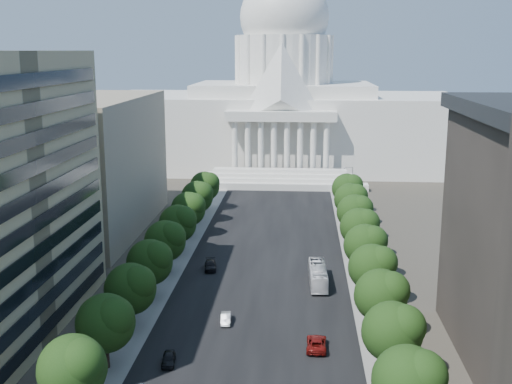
% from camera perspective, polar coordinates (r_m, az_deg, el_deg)
% --- Properties ---
extents(road_asphalt, '(30.00, 260.00, 0.01)m').
position_cam_1_polar(road_asphalt, '(134.54, 1.15, -4.83)').
color(road_asphalt, black).
rests_on(road_asphalt, ground).
extents(sidewalk_left, '(8.00, 260.00, 0.02)m').
position_cam_1_polar(sidewalk_left, '(136.79, -6.85, -4.62)').
color(sidewalk_left, gray).
rests_on(sidewalk_left, ground).
extents(sidewalk_right, '(8.00, 260.00, 0.02)m').
position_cam_1_polar(sidewalk_right, '(134.96, 9.27, -4.94)').
color(sidewalk_right, gray).
rests_on(sidewalk_right, ground).
extents(capitol, '(120.00, 56.00, 73.00)m').
position_cam_1_polar(capitol, '(224.17, 2.46, 7.35)').
color(capitol, white).
rests_on(capitol, ground).
extents(office_block_left_far, '(38.00, 52.00, 30.00)m').
position_cam_1_polar(office_block_left_far, '(150.75, -17.17, 2.37)').
color(office_block_left_far, gray).
rests_on(office_block_left_far, ground).
extents(tree_l_b, '(7.79, 7.60, 9.97)m').
position_cam_1_polar(tree_l_b, '(74.62, -15.83, -14.76)').
color(tree_l_b, '#33261C').
rests_on(tree_l_b, ground).
extents(tree_l_c, '(7.79, 7.60, 9.97)m').
position_cam_1_polar(tree_l_c, '(84.87, -13.06, -11.16)').
color(tree_l_c, '#33261C').
rests_on(tree_l_c, ground).
extents(tree_l_d, '(7.79, 7.60, 9.97)m').
position_cam_1_polar(tree_l_d, '(95.53, -10.95, -8.33)').
color(tree_l_d, '#33261C').
rests_on(tree_l_d, ground).
extents(tree_l_e, '(7.79, 7.60, 9.97)m').
position_cam_1_polar(tree_l_e, '(106.47, -9.29, -6.07)').
color(tree_l_e, '#33261C').
rests_on(tree_l_e, ground).
extents(tree_l_f, '(7.79, 7.60, 9.97)m').
position_cam_1_polar(tree_l_f, '(117.62, -7.95, -4.23)').
color(tree_l_f, '#33261C').
rests_on(tree_l_f, ground).
extents(tree_l_g, '(7.79, 7.60, 9.97)m').
position_cam_1_polar(tree_l_g, '(128.92, -6.85, -2.70)').
color(tree_l_g, '#33261C').
rests_on(tree_l_g, ground).
extents(tree_l_h, '(7.79, 7.60, 9.97)m').
position_cam_1_polar(tree_l_h, '(140.33, -5.93, -1.43)').
color(tree_l_h, '#33261C').
rests_on(tree_l_h, ground).
extents(tree_l_i, '(7.79, 7.60, 9.97)m').
position_cam_1_polar(tree_l_i, '(151.84, -5.15, -0.34)').
color(tree_l_i, '#33261C').
rests_on(tree_l_i, ground).
extents(tree_l_j, '(7.79, 7.60, 9.97)m').
position_cam_1_polar(tree_l_j, '(163.42, -4.48, 0.59)').
color(tree_l_j, '#33261C').
rests_on(tree_l_j, ground).
extents(tree_r_b, '(7.79, 7.60, 9.97)m').
position_cam_1_polar(tree_r_b, '(71.56, 13.63, -15.88)').
color(tree_r_b, '#33261C').
rests_on(tree_r_b, ground).
extents(tree_r_c, '(7.79, 7.60, 9.97)m').
position_cam_1_polar(tree_r_c, '(82.19, 12.27, -11.93)').
color(tree_r_c, '#33261C').
rests_on(tree_r_c, ground).
extents(tree_r_d, '(7.79, 7.60, 9.97)m').
position_cam_1_polar(tree_r_d, '(93.15, 11.25, -8.90)').
color(tree_r_d, '#33261C').
rests_on(tree_r_d, ground).
extents(tree_r_e, '(7.79, 7.60, 9.97)m').
position_cam_1_polar(tree_r_e, '(104.34, 10.46, -6.50)').
color(tree_r_e, '#33261C').
rests_on(tree_r_e, ground).
extents(tree_r_f, '(7.79, 7.60, 9.97)m').
position_cam_1_polar(tree_r_f, '(115.70, 9.82, -4.58)').
color(tree_r_f, '#33261C').
rests_on(tree_r_f, ground).
extents(tree_r_g, '(7.79, 7.60, 9.97)m').
position_cam_1_polar(tree_r_g, '(127.17, 9.31, -2.99)').
color(tree_r_g, '#33261C').
rests_on(tree_r_g, ground).
extents(tree_r_h, '(7.79, 7.60, 9.97)m').
position_cam_1_polar(tree_r_h, '(138.73, 8.88, -1.68)').
color(tree_r_h, '#33261C').
rests_on(tree_r_h, ground).
extents(tree_r_i, '(7.79, 7.60, 9.97)m').
position_cam_1_polar(tree_r_i, '(150.36, 8.52, -0.56)').
color(tree_r_i, '#33261C').
rests_on(tree_r_i, ground).
extents(tree_r_j, '(7.79, 7.60, 9.97)m').
position_cam_1_polar(tree_r_j, '(162.04, 8.21, 0.40)').
color(tree_r_j, '#33261C').
rests_on(tree_r_j, ground).
extents(streetlight_b, '(2.61, 0.44, 9.00)m').
position_cam_1_polar(streetlight_b, '(81.97, 13.43, -12.55)').
color(streetlight_b, gray).
rests_on(streetlight_b, ground).
extents(streetlight_c, '(2.61, 0.44, 9.00)m').
position_cam_1_polar(streetlight_c, '(104.92, 11.29, -6.80)').
color(streetlight_c, gray).
rests_on(streetlight_c, ground).
extents(streetlight_d, '(2.61, 0.44, 9.00)m').
position_cam_1_polar(streetlight_d, '(128.63, 9.95, -3.13)').
color(streetlight_d, gray).
rests_on(streetlight_d, ground).
extents(streetlight_e, '(2.61, 0.44, 9.00)m').
position_cam_1_polar(streetlight_e, '(152.76, 9.04, -0.61)').
color(streetlight_e, gray).
rests_on(streetlight_e, ground).
extents(streetlight_f, '(2.61, 0.44, 9.00)m').
position_cam_1_polar(streetlight_f, '(177.13, 8.37, 1.21)').
color(streetlight_f, gray).
rests_on(streetlight_f, ground).
extents(car_dark_a, '(2.17, 4.36, 1.43)m').
position_cam_1_polar(car_dark_a, '(87.00, -7.78, -14.50)').
color(car_dark_a, black).
rests_on(car_dark_a, ground).
extents(car_silver, '(1.78, 4.24, 1.36)m').
position_cam_1_polar(car_silver, '(98.13, -2.70, -11.17)').
color(car_silver, '#B7BABF').
rests_on(car_silver, ground).
extents(car_red, '(2.84, 5.88, 1.61)m').
position_cam_1_polar(car_red, '(90.52, 5.40, -13.25)').
color(car_red, maroon).
rests_on(car_red, ground).
extents(car_dark_b, '(2.82, 5.50, 1.53)m').
position_cam_1_polar(car_dark_b, '(120.61, -4.08, -6.55)').
color(car_dark_b, black).
rests_on(car_dark_b, ground).
extents(city_bus, '(3.24, 12.20, 3.38)m').
position_cam_1_polar(city_bus, '(113.26, 5.53, -7.36)').
color(city_bus, silver).
rests_on(city_bus, ground).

